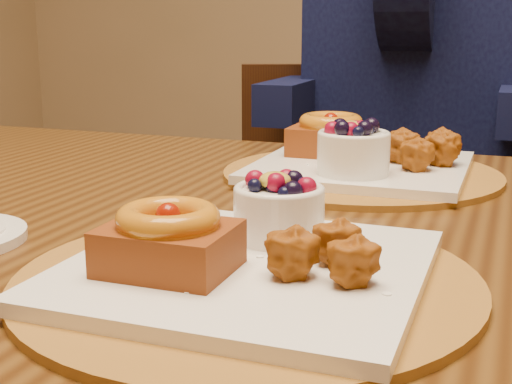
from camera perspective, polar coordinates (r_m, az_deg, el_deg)
dining_table at (r=0.81m, az=4.92°, el=-7.26°), size 1.60×0.90×0.76m
place_setting_near at (r=0.58m, az=-0.76°, el=-5.28°), size 0.38×0.38×0.08m
place_setting_far at (r=0.98m, az=8.21°, el=2.65°), size 0.38×0.38×0.09m
chair_far at (r=1.60m, az=6.52°, el=-4.10°), size 0.55×0.55×0.87m
diner at (r=1.58m, az=12.54°, el=12.13°), size 0.54×0.51×0.88m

